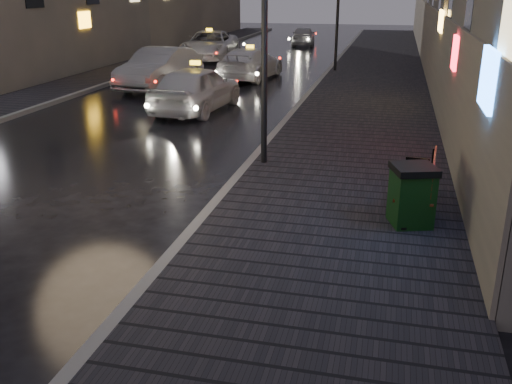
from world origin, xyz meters
TOP-DOWN VIEW (x-y plane):
  - ground at (0.00, 0.00)m, footprint 120.00×120.00m
  - sidewalk at (3.90, 21.00)m, footprint 4.60×58.00m
  - curb at (1.50, 21.00)m, footprint 0.20×58.00m
  - sidewalk_far at (-8.70, 21.00)m, footprint 2.40×58.00m
  - curb_far at (-7.40, 21.00)m, footprint 0.20×58.00m
  - lamp_near at (1.85, 6.00)m, footprint 0.36×0.36m
  - bench at (5.37, 3.70)m, footprint 0.85×2.03m
  - trash_bin at (5.18, 2.95)m, footprint 0.89×0.89m
  - taxi_near at (-1.86, 11.83)m, footprint 2.24×4.80m
  - car_left_mid at (-4.91, 16.01)m, footprint 2.26×5.19m
  - taxi_mid at (-1.82, 19.31)m, footprint 2.49×5.04m
  - taxi_far at (-5.96, 26.05)m, footprint 3.32×6.10m
  - car_far at (-1.88, 35.40)m, footprint 1.98×4.06m

SIDE VIEW (x-z plane):
  - ground at x=0.00m, z-range 0.00..0.00m
  - sidewalk at x=3.90m, z-range 0.00..0.15m
  - curb at x=1.50m, z-range 0.00..0.15m
  - sidewalk_far at x=-8.70m, z-range 0.00..0.15m
  - curb_far at x=-7.40m, z-range 0.00..0.15m
  - bench at x=5.37m, z-range 0.15..1.16m
  - car_far at x=-1.88m, z-range 0.00..1.33m
  - trash_bin at x=5.18m, z-range 0.16..1.24m
  - taxi_mid at x=-1.82m, z-range 0.00..1.41m
  - taxi_near at x=-1.86m, z-range 0.00..1.59m
  - taxi_far at x=-5.96m, z-range 0.00..1.62m
  - car_left_mid at x=-4.91m, z-range 0.00..1.66m
  - lamp_near at x=1.85m, z-range 0.85..6.13m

